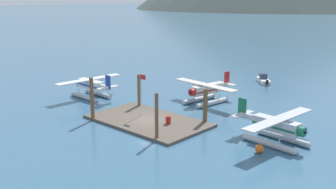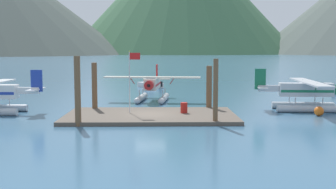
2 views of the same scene
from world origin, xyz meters
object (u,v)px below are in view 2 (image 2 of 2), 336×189
(flagpole, at_px, (131,74))
(seaplane_silver_stbd_fwd, at_px, (306,93))
(boat_white_open_north, at_px, (150,84))
(fuel_drum, at_px, (184,108))
(seaplane_cream_bow_centre, at_px, (152,87))
(mooring_buoy, at_px, (319,111))

(flagpole, relative_size, seaplane_silver_stbd_fwd, 0.50)
(flagpole, height_order, boat_white_open_north, flagpole)
(fuel_drum, distance_m, boat_white_open_north, 27.85)
(seaplane_silver_stbd_fwd, bearing_deg, flagpole, -168.52)
(boat_white_open_north, bearing_deg, seaplane_cream_bow_centre, -87.52)
(flagpole, xyz_separation_m, boat_white_open_north, (0.83, 27.55, -3.10))
(seaplane_cream_bow_centre, xyz_separation_m, boat_white_open_north, (-0.73, 16.90, -1.09))
(mooring_buoy, distance_m, seaplane_cream_bow_centre, 17.85)
(flagpole, distance_m, seaplane_cream_bow_centre, 10.95)
(seaplane_silver_stbd_fwd, bearing_deg, fuel_drum, -163.93)
(mooring_buoy, xyz_separation_m, boat_white_open_north, (-15.02, 27.54, 0.08))
(mooring_buoy, bearing_deg, flagpole, -179.97)
(fuel_drum, xyz_separation_m, seaplane_cream_bow_centre, (-2.84, 10.72, 0.84))
(mooring_buoy, relative_size, seaplane_silver_stbd_fwd, 0.08)
(flagpole, xyz_separation_m, mooring_buoy, (15.84, 0.01, -3.18))
(boat_white_open_north, bearing_deg, seaplane_silver_stbd_fwd, -58.40)
(seaplane_silver_stbd_fwd, xyz_separation_m, boat_white_open_north, (-14.97, 24.34, -1.09))
(seaplane_cream_bow_centre, relative_size, boat_white_open_north, 2.57)
(mooring_buoy, height_order, seaplane_silver_stbd_fwd, seaplane_silver_stbd_fwd)
(mooring_buoy, bearing_deg, seaplane_silver_stbd_fwd, 90.75)
(fuel_drum, bearing_deg, boat_white_open_north, 97.38)
(seaplane_cream_bow_centre, height_order, seaplane_silver_stbd_fwd, same)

